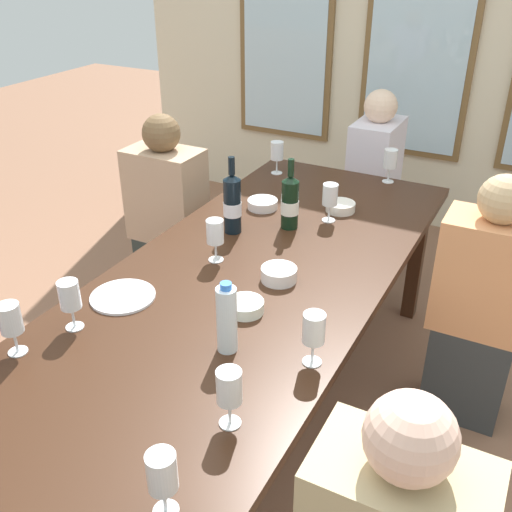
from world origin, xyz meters
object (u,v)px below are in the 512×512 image
at_px(water_bottle, 227,319).
at_px(seated_person_4, 373,187).
at_px(wine_glass_0, 277,151).
at_px(dining_table, 231,306).
at_px(wine_glass_5, 11,321).
at_px(tasting_bowl_1, 245,306).
at_px(wine_glass_1, 70,297).
at_px(seated_person_0, 168,223).
at_px(tasting_bowl_2, 340,207).
at_px(white_plate_0, 123,296).
at_px(wine_glass_6, 162,473).
at_px(seated_person_1, 480,310).
at_px(wine_glass_2, 229,388).
at_px(wine_glass_8, 390,159).
at_px(wine_bottle_2, 290,202).
at_px(wine_glass_4, 314,329).
at_px(tasting_bowl_3, 263,204).
at_px(tasting_bowl_0, 279,274).
at_px(wine_bottle_0, 232,203).
at_px(wine_glass_3, 215,234).
at_px(wine_glass_7, 330,196).

xyz_separation_m(water_bottle, seated_person_4, (-0.16, 2.00, -0.33)).
bearing_deg(wine_glass_0, dining_table, -71.99).
xyz_separation_m(dining_table, wine_glass_5, (-0.41, -0.61, 0.18)).
xyz_separation_m(tasting_bowl_1, wine_glass_1, (-0.45, -0.34, 0.10)).
bearing_deg(seated_person_0, wine_glass_1, -68.39).
xyz_separation_m(tasting_bowl_1, wine_glass_5, (-0.52, -0.52, 0.10)).
bearing_deg(tasting_bowl_2, tasting_bowl_1, -89.62).
bearing_deg(white_plate_0, wine_glass_6, -45.20).
distance_m(dining_table, seated_person_1, 1.04).
xyz_separation_m(tasting_bowl_2, wine_glass_6, (0.23, -1.71, 0.10)).
relative_size(dining_table, wine_glass_2, 15.65).
bearing_deg(wine_glass_8, tasting_bowl_2, -101.14).
bearing_deg(wine_bottle_2, wine_glass_8, 72.52).
xyz_separation_m(wine_glass_4, seated_person_0, (-1.21, 0.95, -0.34)).
relative_size(dining_table, tasting_bowl_3, 19.37).
bearing_deg(water_bottle, tasting_bowl_3, 111.33).
bearing_deg(wine_glass_6, tasting_bowl_0, 101.71).
distance_m(white_plate_0, water_bottle, 0.49).
xyz_separation_m(water_bottle, wine_glass_5, (-0.56, -0.32, 0.00)).
bearing_deg(seated_person_0, tasting_bowl_1, -41.74).
bearing_deg(tasting_bowl_3, tasting_bowl_1, -66.76).
xyz_separation_m(water_bottle, seated_person_1, (0.64, 0.93, -0.33)).
height_order(tasting_bowl_2, wine_glass_0, wine_glass_0).
distance_m(tasting_bowl_0, wine_glass_8, 1.16).
bearing_deg(tasting_bowl_3, tasting_bowl_2, 22.66).
relative_size(water_bottle, wine_glass_5, 1.38).
bearing_deg(wine_bottle_0, wine_glass_6, -66.43).
relative_size(wine_bottle_2, wine_glass_1, 1.80).
relative_size(wine_bottle_2, tasting_bowl_3, 2.23).
bearing_deg(wine_glass_2, wine_bottle_0, 119.30).
xyz_separation_m(wine_glass_4, wine_glass_5, (-0.82, -0.38, -0.00)).
distance_m(tasting_bowl_1, wine_glass_6, 0.82).
bearing_deg(dining_table, wine_glass_5, -123.76).
bearing_deg(tasting_bowl_0, seated_person_1, 35.69).
relative_size(dining_table, wine_glass_5, 15.65).
relative_size(tasting_bowl_0, seated_person_4, 0.12).
distance_m(wine_bottle_0, wine_bottle_2, 0.25).
height_order(tasting_bowl_1, tasting_bowl_2, same).
bearing_deg(dining_table, wine_glass_3, 133.45).
distance_m(wine_glass_7, seated_person_1, 0.78).
height_order(tasting_bowl_2, wine_glass_7, wine_glass_7).
bearing_deg(seated_person_1, wine_glass_7, 173.36).
distance_m(wine_glass_3, wine_glass_7, 0.61).
height_order(wine_glass_7, wine_glass_8, same).
relative_size(wine_glass_5, wine_glass_6, 1.00).
xyz_separation_m(tasting_bowl_2, wine_glass_1, (-0.45, -1.27, 0.10)).
distance_m(wine_glass_3, seated_person_4, 1.58).
bearing_deg(wine_glass_6, wine_glass_5, 160.77).
bearing_deg(white_plate_0, wine_glass_2, -28.80).
distance_m(white_plate_0, tasting_bowl_2, 1.14).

